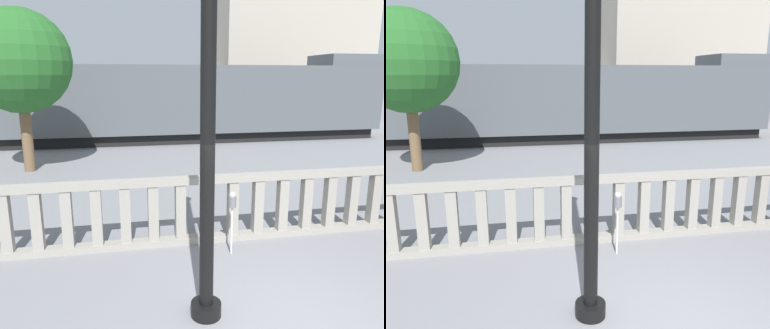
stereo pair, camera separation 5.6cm
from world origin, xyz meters
The scene contains 7 objects.
balustrade centered at (0.00, 3.04, 0.70)m, with size 12.66×0.24×1.41m.
lamppost centered at (-1.12, 0.64, 2.85)m, with size 0.44×0.44×6.05m.
parking_meter centered at (-0.20, 2.41, 0.98)m, with size 0.15×0.15×1.25m.
train_near centered at (-1.27, 15.43, 2.02)m, with size 26.17×3.07×4.46m.
train_far centered at (3.74, 25.06, 2.06)m, with size 19.64×3.12×4.52m.
building_block centered at (11.29, 26.72, 6.09)m, with size 11.68×9.22×12.17m.
tree_left centered at (-5.46, 10.03, 3.81)m, with size 3.50×3.50×5.58m.
Camera 2 is at (-2.16, -3.97, 3.35)m, focal length 35.00 mm.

